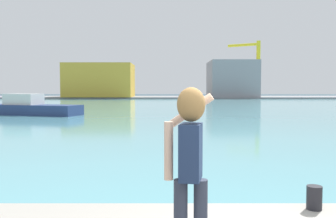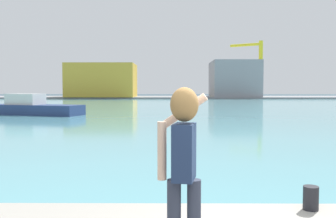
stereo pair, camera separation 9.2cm
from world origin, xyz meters
The scene contains 9 objects.
ground_plane centered at (0.00, 50.00, 0.00)m, with size 220.00×220.00×0.00m, color #334751.
harbor_water centered at (0.00, 52.00, 0.01)m, with size 140.00×100.00×0.02m, color #599EA8.
far_shore_dock centered at (0.00, 92.00, 0.19)m, with size 140.00×20.00×0.38m, color gray.
person_photographer centered at (-0.95, 0.19, 1.71)m, with size 0.53×0.56×1.74m.
harbor_bollard centered at (0.93, 1.73, 0.82)m, with size 0.22×0.22×0.34m, color black.
boat_moored centered at (-13.58, 29.65, 0.69)m, with size 9.17×5.16×1.90m.
warehouse_left centered at (-18.15, 87.40, 4.47)m, with size 16.43×11.46×8.17m, color gold.
warehouse_right centered at (15.09, 89.75, 4.86)m, with size 11.52×13.74×8.96m, color gray.
port_crane centered at (20.62, 88.30, 8.71)m, with size 7.51×5.02×13.94m.
Camera 1 is at (-1.16, -3.40, 2.37)m, focal length 38.95 mm.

